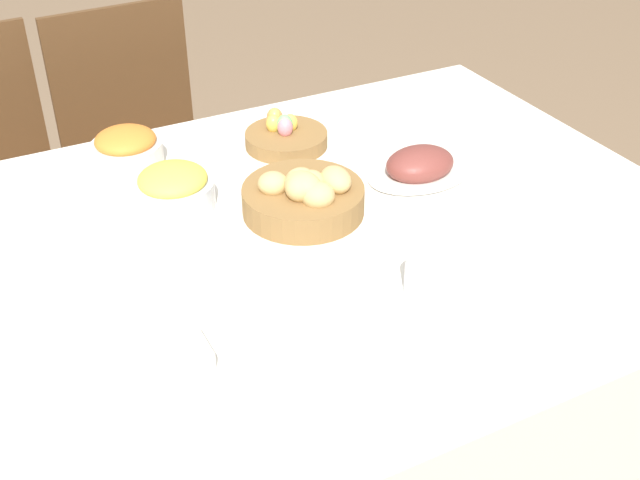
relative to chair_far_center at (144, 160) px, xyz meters
name	(u,v)px	position (x,y,z in m)	size (l,w,h in m)	color
dining_table	(290,382)	(0.03, -0.95, -0.11)	(1.68, 1.19, 0.77)	silver
chair_far_center	(144,160)	(0.00, 0.00, 0.00)	(0.44, 0.44, 0.94)	brown
bread_basket	(304,195)	(0.10, -0.89, 0.31)	(0.25, 0.25, 0.11)	olive
egg_basket	(285,136)	(0.20, -0.59, 0.30)	(0.20, 0.20, 0.08)	olive
ham_platter	(420,166)	(0.40, -0.86, 0.30)	(0.25, 0.17, 0.07)	silver
pineapple_bowl	(174,188)	(-0.12, -0.74, 0.31)	(0.17, 0.17, 0.09)	silver
carrot_bowl	(127,149)	(-0.16, -0.51, 0.31)	(0.16, 0.16, 0.09)	silver
dinner_plate	(359,386)	(-0.05, -1.38, 0.28)	(0.26, 0.26, 0.01)	silver
fork	(268,421)	(-0.20, -1.38, 0.27)	(0.01, 0.18, 0.00)	silver
knife	(442,356)	(0.11, -1.38, 0.27)	(0.01, 0.18, 0.00)	silver
spoon	(458,350)	(0.14, -1.38, 0.27)	(0.01, 0.18, 0.00)	silver
drinking_cup	(428,275)	(0.18, -1.23, 0.31)	(0.08, 0.08, 0.08)	silver
butter_dish	(170,359)	(-0.29, -1.20, 0.29)	(0.13, 0.08, 0.03)	silver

